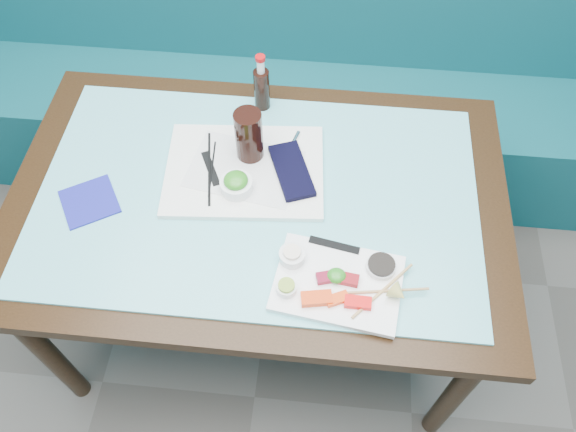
# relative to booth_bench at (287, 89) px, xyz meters

# --- Properties ---
(booth_bench) EXTENTS (3.00, 0.56, 1.17)m
(booth_bench) POSITION_rel_booth_bench_xyz_m (0.00, 0.00, 0.00)
(booth_bench) COLOR #0D4E57
(booth_bench) RESTS_ON ground
(dining_table) EXTENTS (1.40, 0.90, 0.75)m
(dining_table) POSITION_rel_booth_bench_xyz_m (0.00, -0.84, 0.29)
(dining_table) COLOR black
(dining_table) RESTS_ON ground
(glass_top) EXTENTS (1.22, 0.76, 0.01)m
(glass_top) POSITION_rel_booth_bench_xyz_m (0.00, -0.84, 0.38)
(glass_top) COLOR #66C4CC
(glass_top) RESTS_ON dining_table
(sashimi_plate) EXTENTS (0.34, 0.26, 0.02)m
(sashimi_plate) POSITION_rel_booth_bench_xyz_m (0.24, -1.10, 0.39)
(sashimi_plate) COLOR white
(sashimi_plate) RESTS_ON glass_top
(salmon_left) EXTENTS (0.08, 0.05, 0.02)m
(salmon_left) POSITION_rel_booth_bench_xyz_m (0.19, -1.15, 0.41)
(salmon_left) COLOR #F53B09
(salmon_left) RESTS_ON sashimi_plate
(salmon_mid) EXTENTS (0.06, 0.05, 0.01)m
(salmon_mid) POSITION_rel_booth_bench_xyz_m (0.24, -1.15, 0.41)
(salmon_mid) COLOR #FF410A
(salmon_mid) RESTS_ON sashimi_plate
(salmon_right) EXTENTS (0.07, 0.03, 0.02)m
(salmon_right) POSITION_rel_booth_bench_xyz_m (0.29, -1.15, 0.41)
(salmon_right) COLOR #EF0B09
(salmon_right) RESTS_ON sashimi_plate
(tuna_left) EXTENTS (0.05, 0.04, 0.02)m
(tuna_left) POSITION_rel_booth_bench_xyz_m (0.21, -1.09, 0.41)
(tuna_left) COLOR maroon
(tuna_left) RESTS_ON sashimi_plate
(tuna_right) EXTENTS (0.05, 0.04, 0.02)m
(tuna_right) POSITION_rel_booth_bench_xyz_m (0.26, -1.09, 0.41)
(tuna_right) COLOR maroon
(tuna_right) RESTS_ON sashimi_plate
(seaweed_garnish) EXTENTS (0.05, 0.05, 0.03)m
(seaweed_garnish) POSITION_rel_booth_bench_xyz_m (0.23, -1.09, 0.41)
(seaweed_garnish) COLOR #27811D
(seaweed_garnish) RESTS_ON sashimi_plate
(ramekin_wasabi) EXTENTS (0.06, 0.06, 0.02)m
(ramekin_wasabi) POSITION_rel_booth_bench_xyz_m (0.11, -1.13, 0.41)
(ramekin_wasabi) COLOR white
(ramekin_wasabi) RESTS_ON sashimi_plate
(wasabi_fill) EXTENTS (0.04, 0.04, 0.01)m
(wasabi_fill) POSITION_rel_booth_bench_xyz_m (0.11, -1.13, 0.42)
(wasabi_fill) COLOR #8BAF38
(wasabi_fill) RESTS_ON ramekin_wasabi
(ramekin_ginger) EXTENTS (0.07, 0.07, 0.03)m
(ramekin_ginger) POSITION_rel_booth_bench_xyz_m (0.12, -1.04, 0.41)
(ramekin_ginger) COLOR white
(ramekin_ginger) RESTS_ON sashimi_plate
(ginger_fill) EXTENTS (0.05, 0.05, 0.01)m
(ginger_fill) POSITION_rel_booth_bench_xyz_m (0.12, -1.04, 0.43)
(ginger_fill) COLOR #FFE9D1
(ginger_fill) RESTS_ON ramekin_ginger
(soy_dish) EXTENTS (0.10, 0.10, 0.02)m
(soy_dish) POSITION_rel_booth_bench_xyz_m (0.34, -1.05, 0.41)
(soy_dish) COLOR silver
(soy_dish) RESTS_ON sashimi_plate
(soy_fill) EXTENTS (0.09, 0.09, 0.01)m
(soy_fill) POSITION_rel_booth_bench_xyz_m (0.34, -1.05, 0.42)
(soy_fill) COLOR black
(soy_fill) RESTS_ON soy_dish
(lemon_wedge) EXTENTS (0.06, 0.06, 0.05)m
(lemon_wedge) POSITION_rel_booth_bench_xyz_m (0.38, -1.13, 0.42)
(lemon_wedge) COLOR #D9CC66
(lemon_wedge) RESTS_ON sashimi_plate
(chopstick_sleeve) EXTENTS (0.13, 0.05, 0.00)m
(chopstick_sleeve) POSITION_rel_booth_bench_xyz_m (0.22, -0.99, 0.40)
(chopstick_sleeve) COLOR black
(chopstick_sleeve) RESTS_ON sashimi_plate
(wooden_chopstick_a) EXTENTS (0.15, 0.17, 0.01)m
(wooden_chopstick_a) POSITION_rel_booth_bench_xyz_m (0.35, -1.11, 0.40)
(wooden_chopstick_a) COLOR tan
(wooden_chopstick_a) RESTS_ON sashimi_plate
(wooden_chopstick_b) EXTENTS (0.21, 0.04, 0.01)m
(wooden_chopstick_b) POSITION_rel_booth_bench_xyz_m (0.36, -1.11, 0.40)
(wooden_chopstick_b) COLOR tan
(wooden_chopstick_b) RESTS_ON sashimi_plate
(serving_tray) EXTENTS (0.47, 0.37, 0.02)m
(serving_tray) POSITION_rel_booth_bench_xyz_m (-0.05, -0.76, 0.39)
(serving_tray) COLOR white
(serving_tray) RESTS_ON glass_top
(paper_placemat) EXTENTS (0.34, 0.27, 0.00)m
(paper_placemat) POSITION_rel_booth_bench_xyz_m (-0.05, -0.76, 0.40)
(paper_placemat) COLOR silver
(paper_placemat) RESTS_ON serving_tray
(seaweed_bowl) EXTENTS (0.12, 0.12, 0.04)m
(seaweed_bowl) POSITION_rel_booth_bench_xyz_m (-0.06, -0.84, 0.42)
(seaweed_bowl) COLOR white
(seaweed_bowl) RESTS_ON serving_tray
(seaweed_salad) EXTENTS (0.08, 0.08, 0.03)m
(seaweed_salad) POSITION_rel_booth_bench_xyz_m (-0.06, -0.84, 0.44)
(seaweed_salad) COLOR #2D831E
(seaweed_salad) RESTS_ON seaweed_bowl
(cola_glass) EXTENTS (0.09, 0.09, 0.16)m
(cola_glass) POSITION_rel_booth_bench_xyz_m (-0.04, -0.71, 0.48)
(cola_glass) COLOR black
(cola_glass) RESTS_ON serving_tray
(navy_pouch) EXTENTS (0.15, 0.22, 0.02)m
(navy_pouch) POSITION_rel_booth_bench_xyz_m (0.09, -0.76, 0.41)
(navy_pouch) COLOR black
(navy_pouch) RESTS_ON serving_tray
(fork) EXTENTS (0.04, 0.09, 0.01)m
(fork) POSITION_rel_booth_bench_xyz_m (0.08, -0.66, 0.41)
(fork) COLOR silver
(fork) RESTS_ON serving_tray
(black_chopstick_a) EXTENTS (0.05, 0.26, 0.01)m
(black_chopstick_a) POSITION_rel_booth_bench_xyz_m (-0.14, -0.77, 0.40)
(black_chopstick_a) COLOR black
(black_chopstick_a) RESTS_ON serving_tray
(black_chopstick_b) EXTENTS (0.02, 0.20, 0.01)m
(black_chopstick_b) POSITION_rel_booth_bench_xyz_m (-0.14, -0.77, 0.40)
(black_chopstick_b) COLOR black
(black_chopstick_b) RESTS_ON serving_tray
(tray_sleeve) EXTENTS (0.08, 0.13, 0.00)m
(tray_sleeve) POSITION_rel_booth_bench_xyz_m (-0.14, -0.77, 0.40)
(tray_sleeve) COLOR black
(tray_sleeve) RESTS_ON serving_tray
(cola_bottle_body) EXTENTS (0.06, 0.06, 0.14)m
(cola_bottle_body) POSITION_rel_booth_bench_xyz_m (-0.03, -0.49, 0.45)
(cola_bottle_body) COLOR black
(cola_bottle_body) RESTS_ON glass_top
(cola_bottle_neck) EXTENTS (0.02, 0.02, 0.04)m
(cola_bottle_neck) POSITION_rel_booth_bench_xyz_m (-0.03, -0.49, 0.54)
(cola_bottle_neck) COLOR white
(cola_bottle_neck) RESTS_ON cola_bottle_body
(cola_bottle_cap) EXTENTS (0.03, 0.03, 0.01)m
(cola_bottle_cap) POSITION_rel_booth_bench_xyz_m (-0.03, -0.49, 0.57)
(cola_bottle_cap) COLOR #B40B0D
(cola_bottle_cap) RESTS_ON cola_bottle_neck
(blue_napkin) EXTENTS (0.20, 0.20, 0.01)m
(blue_napkin) POSITION_rel_booth_bench_xyz_m (-0.46, -0.91, 0.39)
(blue_napkin) COLOR navy
(blue_napkin) RESTS_ON glass_top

